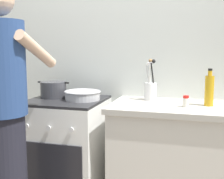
% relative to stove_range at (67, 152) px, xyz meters
% --- Properties ---
extents(back_wall, '(3.20, 0.10, 2.50)m').
position_rel_stove_range_xyz_m(back_wall, '(0.55, 0.35, 0.80)').
color(back_wall, silver).
rests_on(back_wall, ground).
extents(countertop, '(1.00, 0.60, 0.90)m').
position_rel_stove_range_xyz_m(countertop, '(0.90, 0.00, 0.00)').
color(countertop, silver).
rests_on(countertop, ground).
extents(stove_range, '(0.60, 0.62, 0.90)m').
position_rel_stove_range_xyz_m(stove_range, '(0.00, 0.00, 0.00)').
color(stove_range, white).
rests_on(stove_range, ground).
extents(pot, '(0.28, 0.22, 0.14)m').
position_rel_stove_range_xyz_m(pot, '(-0.14, 0.05, 0.52)').
color(pot, '#38383D').
rests_on(pot, stove_range).
extents(mixing_bowl, '(0.30, 0.30, 0.07)m').
position_rel_stove_range_xyz_m(mixing_bowl, '(0.14, 0.01, 0.49)').
color(mixing_bowl, '#B7B7BC').
rests_on(mixing_bowl, stove_range).
extents(utensil_crock, '(0.10, 0.10, 0.33)m').
position_rel_stove_range_xyz_m(utensil_crock, '(0.67, 0.15, 0.55)').
color(utensil_crock, silver).
rests_on(utensil_crock, countertop).
extents(spice_bottle, '(0.04, 0.04, 0.08)m').
position_rel_stove_range_xyz_m(spice_bottle, '(0.95, -0.06, 0.49)').
color(spice_bottle, silver).
rests_on(spice_bottle, countertop).
extents(oil_bottle, '(0.06, 0.06, 0.27)m').
position_rel_stove_range_xyz_m(oil_bottle, '(1.11, 0.03, 0.57)').
color(oil_bottle, gold).
rests_on(oil_bottle, countertop).
extents(person, '(0.41, 0.50, 1.70)m').
position_rel_stove_range_xyz_m(person, '(-0.14, -0.62, 0.41)').
color(person, black).
rests_on(person, ground).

